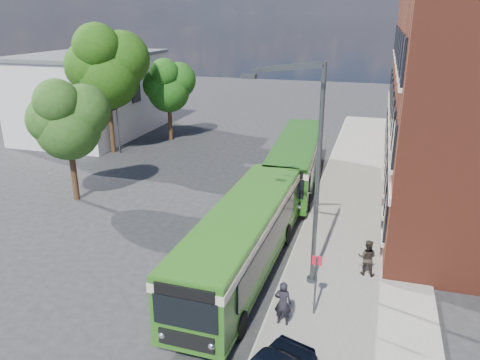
% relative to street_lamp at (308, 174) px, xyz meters
% --- Properties ---
extents(ground, '(120.00, 120.00, 0.00)m').
position_rel_street_lamp_xyz_m(ground, '(-4.84, 2.00, -4.79)').
color(ground, '#252427').
rests_on(ground, ground).
extents(pavement, '(6.00, 48.00, 0.15)m').
position_rel_street_lamp_xyz_m(pavement, '(2.16, 10.00, -4.72)').
color(pavement, gray).
rests_on(pavement, ground).
extents(kerb_line, '(0.12, 48.00, 0.01)m').
position_rel_street_lamp_xyz_m(kerb_line, '(-0.89, 10.00, -4.79)').
color(kerb_line, beige).
rests_on(kerb_line, ground).
extents(white_building, '(9.40, 13.40, 7.30)m').
position_rel_street_lamp_xyz_m(white_building, '(-22.84, 20.00, -1.13)').
color(white_building, silver).
rests_on(white_building, ground).
extents(flagpole, '(0.95, 0.10, 9.00)m').
position_rel_street_lamp_xyz_m(flagpole, '(-17.29, 15.00, 0.15)').
color(flagpole, '#3B3E40').
rests_on(flagpole, ground).
extents(street_lamp, '(2.96, 2.38, 9.00)m').
position_rel_street_lamp_xyz_m(street_lamp, '(0.00, 0.00, 0.00)').
color(street_lamp, '#3B3E40').
rests_on(street_lamp, ground).
extents(bus_stop_sign, '(0.35, 0.08, 2.52)m').
position_rel_street_lamp_xyz_m(bus_stop_sign, '(0.76, -2.20, -3.28)').
color(bus_stop_sign, '#3B3E40').
rests_on(bus_stop_sign, ground).
extents(bus_front, '(2.85, 12.22, 3.02)m').
position_rel_street_lamp_xyz_m(bus_front, '(-2.62, 0.10, -2.96)').
color(bus_front, '#2B621A').
rests_on(bus_front, ground).
extents(bus_rear, '(3.34, 12.52, 3.02)m').
position_rel_street_lamp_xyz_m(bus_rear, '(-2.46, 11.83, -2.96)').
color(bus_rear, '#205515').
rests_on(bus_rear, ground).
extents(pedestrian_a, '(0.62, 0.41, 1.69)m').
position_rel_street_lamp_xyz_m(pedestrian_a, '(-0.24, -3.13, -3.79)').
color(pedestrian_a, black).
rests_on(pedestrian_a, pavement).
extents(pedestrian_b, '(0.83, 0.67, 1.60)m').
position_rel_street_lamp_xyz_m(pedestrian_b, '(2.48, 1.18, -3.84)').
color(pedestrian_b, black).
rests_on(pedestrian_b, pavement).
extents(tree_left, '(4.33, 4.12, 7.31)m').
position_rel_street_lamp_xyz_m(tree_left, '(-14.60, 5.29, 0.17)').
color(tree_left, '#3B2615').
rests_on(tree_left, ground).
extents(tree_mid, '(5.95, 5.66, 10.04)m').
position_rel_street_lamp_xyz_m(tree_mid, '(-17.89, 15.00, 2.03)').
color(tree_mid, '#3B2615').
rests_on(tree_mid, ground).
extents(tree_right, '(4.23, 4.02, 7.14)m').
position_rel_street_lamp_xyz_m(tree_right, '(-15.08, 19.94, 0.05)').
color(tree_right, '#3B2615').
rests_on(tree_right, ground).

